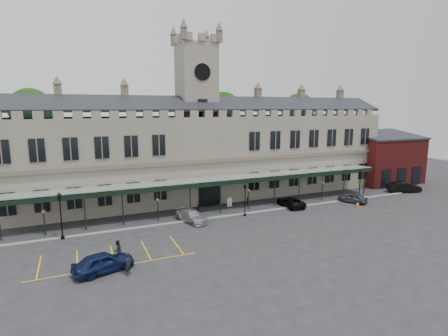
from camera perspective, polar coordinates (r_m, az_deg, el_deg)
name	(u,v)px	position (r m, az deg, el deg)	size (l,w,h in m)	color
ground	(246,231)	(38.75, 3.55, -10.20)	(140.00, 140.00, 0.00)	#28282A
station_building	(198,154)	(51.54, -4.34, 2.26)	(60.00, 10.36, 17.30)	slate
clock_tower	(197,108)	(51.17, -4.47, 9.66)	(5.60, 5.60, 24.80)	slate
canopy	(219,194)	(44.53, -0.74, -4.26)	(50.00, 4.10, 4.30)	#8C9E93
brick_annex	(384,159)	(68.51, 24.61, 1.33)	(12.40, 8.36, 9.23)	maroon
kerb	(226,216)	(43.44, 0.26, -7.85)	(60.00, 0.40, 0.12)	gray
parking_markings	(113,258)	(33.79, -17.60, -13.78)	(16.00, 6.00, 0.01)	gold
tree_behind_left	(31,111)	(57.72, -29.00, 8.20)	(6.00, 6.00, 16.00)	#332314
tree_behind_mid	(223,110)	(62.44, -0.11, 9.46)	(6.00, 6.00, 16.00)	#332314
tree_behind_right	(299,110)	(70.27, 12.15, 9.30)	(6.00, 6.00, 16.00)	#332314
lamp_post_left	(61,211)	(39.14, -25.13, -6.44)	(0.47, 0.47, 4.93)	black
lamp_post_mid	(245,197)	(43.14, 3.46, -4.68)	(0.39, 0.39, 4.14)	black
lamp_post_right	(360,182)	(54.47, 21.30, -2.12)	(0.41, 0.41, 4.37)	black
traffic_cone	(357,205)	(50.36, 20.96, -5.64)	(0.48, 0.48, 0.76)	#E84507
sign_board	(230,202)	(47.48, 0.91, -5.62)	(0.71, 0.14, 1.21)	black
bollard_left	(198,208)	(45.77, -4.25, -6.48)	(0.15, 0.15, 0.82)	black
bollard_right	(247,201)	(48.76, 3.83, -5.35)	(0.17, 0.17, 0.98)	black
car_left_a	(103,262)	(31.08, -19.08, -14.34)	(1.97, 4.89, 1.66)	#0E183E
car_taxi	(192,216)	(41.56, -5.29, -7.81)	(1.92, 4.73, 1.37)	#9EA0A6
car_van	(291,202)	(48.32, 10.81, -5.44)	(2.21, 4.79, 1.33)	black
car_right_a	(352,198)	(52.63, 20.22, -4.59)	(1.61, 4.01, 1.37)	#383B40
car_right_b	(404,187)	(62.28, 27.31, -2.77)	(1.76, 5.05, 1.66)	black
person_a	(128,264)	(29.97, -15.35, -14.83)	(0.69, 0.45, 1.90)	black
person_b	(118,250)	(32.93, -16.99, -12.70)	(0.87, 0.68, 1.79)	black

